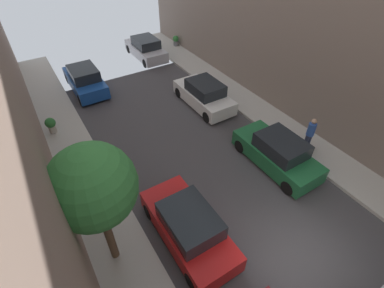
% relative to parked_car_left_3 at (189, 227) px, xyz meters
% --- Properties ---
extents(ground, '(32.00, 32.00, 0.00)m').
position_rel_parked_car_left_3_xyz_m(ground, '(2.70, -2.82, -0.72)').
color(ground, '#423F42').
extents(parked_car_left_3, '(1.78, 4.20, 1.57)m').
position_rel_parked_car_left_3_xyz_m(parked_car_left_3, '(0.00, 0.00, 0.00)').
color(parked_car_left_3, red).
rests_on(parked_car_left_3, ground).
extents(parked_car_left_4, '(1.78, 4.20, 1.57)m').
position_rel_parked_car_left_3_xyz_m(parked_car_left_4, '(0.00, 12.58, 0.00)').
color(parked_car_left_4, '#194799').
rests_on(parked_car_left_4, ground).
extents(parked_car_right_2, '(1.78, 4.20, 1.57)m').
position_rel_parked_car_left_3_xyz_m(parked_car_right_2, '(5.40, 1.13, 0.00)').
color(parked_car_right_2, '#1E6638').
rests_on(parked_car_right_2, ground).
extents(parked_car_right_3, '(1.78, 4.20, 1.57)m').
position_rel_parked_car_left_3_xyz_m(parked_car_right_3, '(5.40, 7.09, 0.00)').
color(parked_car_right_3, white).
rests_on(parked_car_right_3, ground).
extents(parked_car_right_4, '(1.78, 4.20, 1.57)m').
position_rel_parked_car_left_3_xyz_m(parked_car_right_4, '(5.40, 15.10, 0.00)').
color(parked_car_right_4, silver).
rests_on(parked_car_right_4, ground).
extents(pedestrian, '(0.40, 0.36, 1.72)m').
position_rel_parked_car_left_3_xyz_m(pedestrian, '(7.37, 1.08, 0.35)').
color(pedestrian, '#2D334C').
rests_on(pedestrian, sidewalk_right).
extents(street_tree_0, '(2.43, 2.43, 4.74)m').
position_rel_parked_car_left_3_xyz_m(street_tree_0, '(-2.50, 0.72, 2.93)').
color(street_tree_0, brown).
rests_on(street_tree_0, sidewalk_left).
extents(potted_plant_0, '(0.49, 0.49, 0.80)m').
position_rel_parked_car_left_3_xyz_m(potted_plant_0, '(8.38, 15.72, -0.14)').
color(potted_plant_0, slate).
rests_on(potted_plant_0, sidewalk_right).
extents(potted_plant_2, '(0.52, 0.52, 0.85)m').
position_rel_parked_car_left_3_xyz_m(potted_plant_2, '(-2.83, 8.93, -0.09)').
color(potted_plant_2, '#B2A899').
rests_on(potted_plant_2, sidewalk_left).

